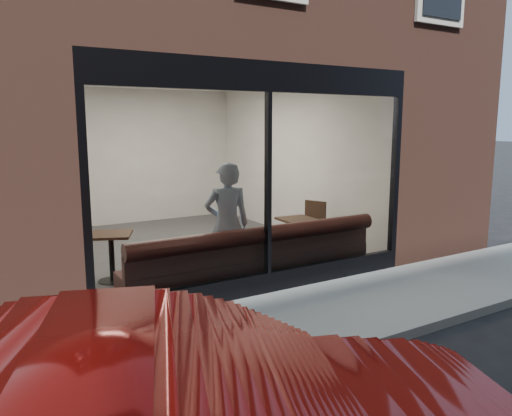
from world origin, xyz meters
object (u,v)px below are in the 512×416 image
cafe_table_left (111,235)px  cafe_chair_right (310,240)px  cafe_table_right (297,219)px  banquette (253,270)px  person (227,224)px

cafe_table_left → cafe_chair_right: (3.66, -0.11, -0.50)m
cafe_table_right → cafe_chair_right: size_ratio=1.32×
cafe_table_left → cafe_table_right: (3.10, -0.47, 0.00)m
banquette → cafe_chair_right: size_ratio=9.05×
cafe_table_left → cafe_chair_right: cafe_table_left is taller
cafe_table_left → cafe_table_right: same height
cafe_chair_right → cafe_table_left: bearing=-23.6°
cafe_table_right → cafe_chair_right: 0.83m
cafe_table_right → cafe_chair_right: (0.56, 0.36, -0.50)m
cafe_chair_right → cafe_table_right: bearing=10.9°
cafe_table_left → cafe_table_right: bearing=-8.6°
banquette → cafe_table_right: bearing=29.4°
cafe_chair_right → person: bearing=-0.1°
banquette → person: 0.79m
banquette → cafe_table_right: size_ratio=6.86×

